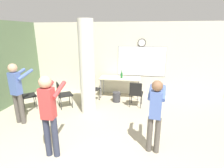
{
  "coord_description": "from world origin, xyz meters",
  "views": [
    {
      "loc": [
        0.96,
        -1.76,
        2.46
      ],
      "look_at": [
        0.23,
        2.34,
        1.2
      ],
      "focal_mm": 28.0,
      "sensor_mm": 36.0,
      "label": 1
    }
  ],
  "objects": [
    {
      "name": "wall_back",
      "position": [
        0.02,
        5.06,
        1.4
      ],
      "size": [
        8.0,
        0.15,
        2.8
      ],
      "color": "beige",
      "rests_on": "ground_plane"
    },
    {
      "name": "support_pillar",
      "position": [
        -0.65,
        3.1,
        1.4
      ],
      "size": [
        0.45,
        0.45,
        2.8
      ],
      "color": "silver",
      "rests_on": "ground_plane"
    },
    {
      "name": "folding_table",
      "position": [
        0.15,
        4.58,
        0.72
      ],
      "size": [
        1.52,
        0.64,
        0.78
      ],
      "color": "beige",
      "rests_on": "ground_plane"
    },
    {
      "name": "bottle_on_table",
      "position": [
        0.21,
        4.54,
        0.89
      ],
      "size": [
        0.08,
        0.08,
        0.3
      ],
      "color": "#1E6B2D",
      "rests_on": "folding_table"
    },
    {
      "name": "waste_bin",
      "position": [
        0.09,
        4.1,
        0.18
      ],
      "size": [
        0.28,
        0.28,
        0.36
      ],
      "color": "#38383D",
      "rests_on": "ground_plane"
    },
    {
      "name": "chair_table_right",
      "position": [
        0.79,
        3.77,
        0.51
      ],
      "size": [
        0.47,
        0.47,
        0.87
      ],
      "color": "black",
      "rests_on": "ground_plane"
    },
    {
      "name": "chair_by_left_wall",
      "position": [
        -2.71,
        2.96,
        0.51
      ],
      "size": [
        0.62,
        0.62,
        0.87
      ],
      "color": "black",
      "rests_on": "ground_plane"
    },
    {
      "name": "chair_table_left",
      "position": [
        -0.81,
        3.95,
        0.51
      ],
      "size": [
        0.56,
        0.56,
        0.87
      ],
      "color": "black",
      "rests_on": "ground_plane"
    },
    {
      "name": "chair_near_pillar",
      "position": [
        -1.58,
        3.28,
        0.51
      ],
      "size": [
        0.62,
        0.62,
        0.87
      ],
      "color": "black",
      "rests_on": "ground_plane"
    },
    {
      "name": "person_watching_back",
      "position": [
        -2.3,
        2.13,
        0.99
      ],
      "size": [
        0.44,
        0.64,
        1.68
      ],
      "color": "#514C47",
      "rests_on": "ground_plane"
    },
    {
      "name": "person_playing_front",
      "position": [
        -0.77,
        1.04,
        1.0
      ],
      "size": [
        0.37,
        0.66,
        1.69
      ],
      "color": "#2D3347",
      "rests_on": "ground_plane"
    },
    {
      "name": "person_playing_side",
      "position": [
        1.26,
        1.53,
        0.92
      ],
      "size": [
        0.4,
        0.64,
        1.57
      ],
      "color": "#514C47",
      "rests_on": "ground_plane"
    }
  ]
}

